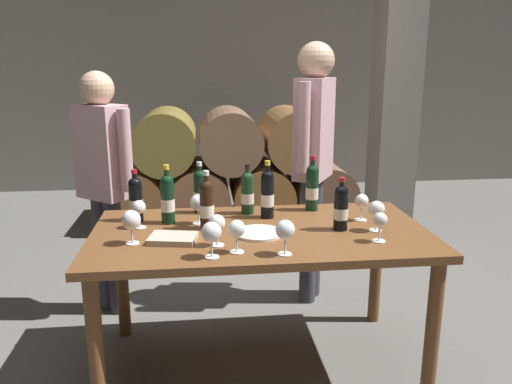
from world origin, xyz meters
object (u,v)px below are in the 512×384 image
Objects in this scene: tasting_notebook at (173,238)px; wine_bottle_6 at (248,192)px; wine_glass_4 at (198,203)px; dining_table at (260,247)px; wine_glass_2 at (285,230)px; wine_glass_6 at (217,224)px; serving_plate at (259,233)px; wine_bottle_7 at (136,199)px; wine_bottle_1 at (207,204)px; wine_glass_0 at (237,230)px; wine_bottle_4 at (341,207)px; wine_glass_1 at (380,221)px; wine_bottle_2 at (200,191)px; taster_seated_left at (103,173)px; wine_glass_5 at (362,202)px; wine_bottle_5 at (312,187)px; wine_glass_3 at (377,210)px; wine_bottle_3 at (168,198)px; wine_glass_8 at (131,220)px; wine_bottle_0 at (267,194)px; sommelier_presenting at (313,149)px; wine_glass_9 at (139,208)px; wine_glass_7 at (211,233)px.

wine_bottle_6 is at bearing 57.48° from tasting_notebook.
tasting_notebook is (-0.12, -0.26, -0.10)m from wine_glass_4.
wine_glass_2 is (0.07, -0.34, 0.20)m from dining_table.
wine_glass_6 is 0.63× the size of serving_plate.
dining_table is 11.26× the size of wine_glass_6.
wine_bottle_1 is at bearing -25.75° from wine_bottle_7.
wine_glass_2 is at bearing -13.49° from wine_glass_0.
wine_bottle_6 is at bearing 99.10° from wine_glass_2.
wine_glass_6 is (-0.63, -0.16, -0.01)m from wine_bottle_4.
wine_bottle_2 is at bearing 145.59° from wine_glass_1.
wine_bottle_2 is 0.70m from taster_seated_left.
wine_glass_5 is 1.58m from taster_seated_left.
wine_bottle_1 is 2.12× the size of wine_glass_1.
wine_glass_5 is at bearing -2.31° from wine_glass_4.
wine_glass_4 is at bearing 75.37° from tasting_notebook.
taster_seated_left is at bearing 162.48° from wine_bottle_5.
wine_bottle_2 is 1.87× the size of wine_glass_3.
serving_plate is (0.46, -0.24, -0.13)m from wine_bottle_3.
wine_glass_5 is at bearing 42.42° from wine_glass_2.
wine_glass_1 is 1.17m from wine_glass_8.
wine_bottle_0 is 0.67m from sommelier_presenting.
wine_glass_8 reaches higher than wine_glass_6.
wine_glass_9 is at bearing 172.01° from wine_bottle_4.
serving_plate is (-0.56, 0.17, -0.10)m from wine_glass_1.
wine_bottle_0 is 0.69m from wine_glass_9.
wine_bottle_0 is 0.64m from wine_glass_7.
dining_table is at bearing 25.80° from tasting_notebook.
wine_bottle_3 is 1.08m from wine_glass_3.
wine_glass_7 is at bearing -86.20° from wine_bottle_2.
wine_glass_4 reaches higher than wine_glass_5.
wine_glass_7 is (-0.03, -0.14, 0.01)m from wine_glass_6.
wine_glass_9 is 0.63m from serving_plate.
wine_glass_7 is (0.01, -0.40, -0.02)m from wine_bottle_1.
wine_glass_0 is at bearing -40.46° from wine_glass_9.
taster_seated_left is (-1.47, 0.79, 0.05)m from wine_glass_3.
sommelier_presenting reaches higher than serving_plate.
wine_glass_8 is at bearing -152.60° from wine_bottle_1.
wine_glass_4 is at bearing 111.35° from wine_glass_0.
wine_bottle_5 is at bearing -17.52° from taster_seated_left.
wine_glass_4 is at bearing -163.69° from wine_bottle_5.
serving_plate is at bearing 163.47° from wine_glass_1.
wine_bottle_1 reaches higher than serving_plate.
sommelier_presenting is at bearing 31.43° from wine_glass_9.
wine_bottle_1 is 0.10m from wine_glass_4.
wine_bottle_2 is at bearing 159.53° from wine_bottle_0.
wine_glass_6 is (-0.77, 0.03, 0.00)m from wine_glass_1.
wine_bottle_6 is 0.38m from serving_plate.
wine_bottle_6 is at bearing 93.32° from serving_plate.
wine_bottle_6 is 0.73m from wine_glass_8.
taster_seated_left is at bearing 151.71° from wine_glass_3.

